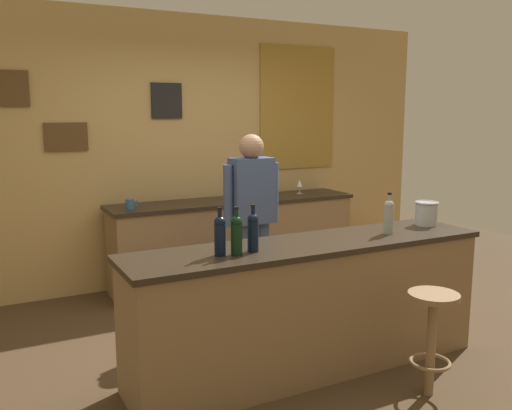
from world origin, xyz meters
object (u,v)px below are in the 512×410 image
(coffee_mug, at_px, (130,204))
(wine_glass_b, at_px, (300,184))
(bartender, at_px, (251,214))
(wine_bottle_d, at_px, (389,215))
(wine_bottle_b, at_px, (236,234))
(wine_bottle_a, at_px, (220,234))
(bar_stool, at_px, (432,327))
(wine_bottle_c, at_px, (253,231))
(ice_bucket, at_px, (426,213))
(wine_glass_a, at_px, (270,186))

(coffee_mug, bearing_deg, wine_glass_b, 3.41)
(bartender, relative_size, wine_bottle_d, 5.29)
(wine_bottle_b, bearing_deg, wine_bottle_a, 158.98)
(bar_stool, bearing_deg, wine_bottle_c, 146.75)
(wine_bottle_c, height_order, ice_bucket, wine_bottle_c)
(wine_bottle_b, height_order, coffee_mug, wine_bottle_b)
(wine_bottle_a, bearing_deg, wine_glass_a, 54.05)
(bar_stool, bearing_deg, ice_bucket, 49.01)
(wine_bottle_a, relative_size, wine_bottle_c, 1.00)
(bar_stool, bearing_deg, wine_bottle_b, 151.09)
(coffee_mug, bearing_deg, wine_glass_a, 3.25)
(wine_bottle_a, xyz_separation_m, wine_bottle_b, (0.10, -0.04, 0.00))
(wine_bottle_c, xyz_separation_m, wine_glass_b, (1.69, 2.14, -0.05))
(bartender, bearing_deg, wine_bottle_d, -62.18)
(bar_stool, height_order, wine_bottle_c, wine_bottle_c)
(wine_bottle_d, height_order, coffee_mug, wine_bottle_d)
(bar_stool, height_order, ice_bucket, ice_bucket)
(bar_stool, distance_m, wine_bottle_b, 1.37)
(bar_stool, distance_m, coffee_mug, 2.96)
(wine_bottle_d, bearing_deg, wine_bottle_b, -178.21)
(wine_bottle_c, relative_size, wine_bottle_d, 1.00)
(coffee_mug, bearing_deg, wine_bottle_c, -82.82)
(wine_bottle_d, relative_size, wine_glass_a, 1.97)
(bar_stool, xyz_separation_m, wine_glass_a, (0.35, 2.74, 0.55))
(wine_bottle_b, xyz_separation_m, wine_bottle_c, (0.13, 0.03, 0.00))
(bar_stool, bearing_deg, wine_bottle_a, 151.70)
(wine_bottle_c, height_order, wine_glass_a, wine_bottle_c)
(wine_glass_b, bearing_deg, bartender, -137.51)
(wine_bottle_a, xyz_separation_m, ice_bucket, (1.82, 0.11, -0.04))
(bar_stool, height_order, wine_bottle_b, wine_bottle_b)
(wine_bottle_d, xyz_separation_m, ice_bucket, (0.48, 0.10, -0.04))
(bar_stool, distance_m, wine_bottle_a, 1.47)
(wine_glass_a, height_order, wine_glass_b, same)
(bartender, relative_size, coffee_mug, 12.96)
(wine_bottle_c, distance_m, ice_bucket, 1.60)
(wine_bottle_c, bearing_deg, ice_bucket, 4.15)
(wine_bottle_a, xyz_separation_m, wine_bottle_d, (1.35, 0.00, 0.00))
(wine_bottle_a, height_order, wine_bottle_d, same)
(wine_glass_a, bearing_deg, wine_bottle_b, -123.75)
(bartender, relative_size, bar_stool, 2.38)
(bartender, relative_size, wine_glass_b, 10.45)
(bartender, distance_m, wine_bottle_c, 1.23)
(wine_bottle_d, bearing_deg, coffee_mug, 124.37)
(wine_glass_a, xyz_separation_m, coffee_mug, (-1.56, -0.09, -0.06))
(ice_bucket, relative_size, coffee_mug, 1.50)
(wine_bottle_a, distance_m, wine_bottle_c, 0.23)
(bartender, xyz_separation_m, wine_bottle_d, (0.57, -1.09, 0.12))
(wine_bottle_b, bearing_deg, ice_bucket, 4.72)
(bar_stool, relative_size, wine_bottle_c, 2.22)
(wine_bottle_b, bearing_deg, coffee_mug, 93.50)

